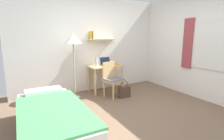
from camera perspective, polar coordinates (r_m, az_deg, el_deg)
The scene contains 11 objects.
ground_plane at distance 3.60m, azimuth 7.21°, elevation -14.49°, with size 5.28×5.28×0.00m, color brown.
wall_back at distance 5.03m, azimuth -6.18°, elevation 8.20°, with size 4.40×0.27×2.60m.
wall_right at distance 4.74m, azimuth 27.97°, elevation 6.85°, with size 0.10×4.40×2.60m.
bed at distance 3.00m, azimuth -18.78°, elevation -15.36°, with size 0.96×2.06×0.54m.
desk at distance 4.91m, azimuth -2.23°, elevation -0.27°, with size 0.90×0.56×0.73m.
desk_chair at distance 4.47m, azimuth 0.01°, elevation -2.60°, with size 0.51×0.50×0.89m.
standing_lamp at distance 4.35m, azimuth -12.51°, elevation 8.95°, with size 0.43×0.43×1.59m.
laptop at distance 4.96m, azimuth -2.08°, elevation 2.26°, with size 0.31×0.23×0.22m.
water_bottle at distance 4.71m, azimuth -5.11°, elevation 2.55°, with size 0.06×0.06×0.24m, color silver.
book_stack at distance 5.02m, azimuth 0.99°, elevation 1.97°, with size 0.16×0.24×0.04m.
handbag at distance 4.50m, azimuth 3.96°, elevation -6.99°, with size 0.31×0.13×0.44m.
Camera 1 is at (-1.93, -2.61, 1.54)m, focal length 28.16 mm.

